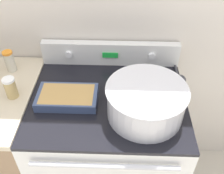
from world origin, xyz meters
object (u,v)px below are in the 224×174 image
Objects in this scene: mixing_bowl at (146,100)px; spice_jar_white_cap at (11,88)px; casserole_dish at (67,97)px; spice_jar_orange_cap at (10,61)px; ladle at (179,78)px.

spice_jar_white_cap is at bearing 172.39° from mixing_bowl.
casserole_dish is 0.43m from spice_jar_orange_cap.
casserole_dish is 1.01× the size of ladle.
mixing_bowl is at bearing -11.55° from casserole_dish.
ladle is (0.59, 0.17, -0.00)m from casserole_dish.
mixing_bowl is 0.68m from spice_jar_white_cap.
mixing_bowl reaches higher than spice_jar_white_cap.
spice_jar_white_cap is at bearing -169.35° from ladle.
spice_jar_orange_cap is at bearing 109.26° from spice_jar_white_cap.
ladle is at bearing 16.48° from casserole_dish.
casserole_dish is 0.62m from ladle.
spice_jar_orange_cap is (-0.75, 0.31, -0.02)m from mixing_bowl.
spice_jar_white_cap is at bearing 177.87° from casserole_dish.
casserole_dish is at bearing 168.45° from mixing_bowl.
spice_jar_white_cap is at bearing -70.74° from spice_jar_orange_cap.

